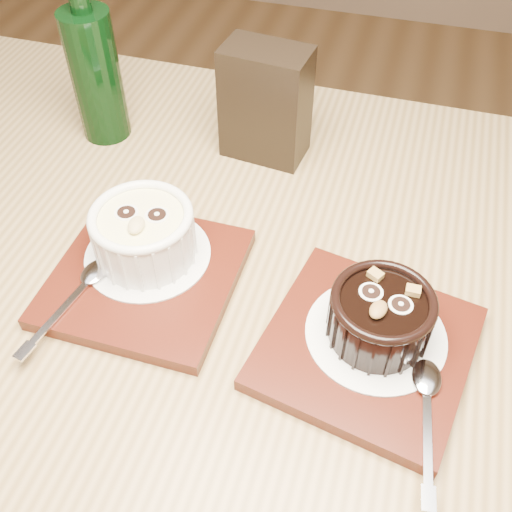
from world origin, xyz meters
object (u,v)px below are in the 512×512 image
(table, at_px, (228,340))
(ramekin_dark, at_px, (381,315))
(green_bottle, at_px, (95,71))
(tray_right, at_px, (366,348))
(condiment_stand, at_px, (266,104))
(tray_left, at_px, (145,277))
(ramekin_white, at_px, (144,232))

(table, distance_m, ramekin_dark, 0.21)
(green_bottle, bearing_deg, tray_right, -33.32)
(condiment_stand, bearing_deg, table, -84.77)
(tray_right, height_order, condiment_stand, condiment_stand)
(tray_right, relative_size, green_bottle, 0.79)
(tray_left, relative_size, ramekin_white, 1.75)
(tray_left, bearing_deg, table, 9.15)
(ramekin_white, relative_size, condiment_stand, 0.74)
(table, relative_size, ramekin_dark, 12.98)
(tray_left, relative_size, ramekin_dark, 1.93)
(tray_left, xyz_separation_m, ramekin_white, (-0.01, 0.02, 0.04))
(green_bottle, bearing_deg, ramekin_white, -54.56)
(ramekin_white, height_order, ramekin_dark, ramekin_white)
(table, relative_size, green_bottle, 5.28)
(ramekin_white, bearing_deg, tray_left, -85.27)
(table, xyz_separation_m, ramekin_white, (-0.09, 0.01, 0.14))
(ramekin_white, bearing_deg, condiment_stand, 63.95)
(table, xyz_separation_m, green_bottle, (-0.23, 0.21, 0.18))
(tray_right, bearing_deg, tray_left, 174.25)
(ramekin_dark, height_order, condiment_stand, condiment_stand)
(table, height_order, tray_left, tray_left)
(ramekin_white, distance_m, green_bottle, 0.25)
(tray_right, bearing_deg, condiment_stand, 122.49)
(ramekin_white, xyz_separation_m, tray_right, (0.24, -0.05, -0.04))
(ramekin_white, bearing_deg, green_bottle, 115.79)
(tray_left, distance_m, green_bottle, 0.28)
(condiment_stand, relative_size, green_bottle, 0.61)
(tray_left, height_order, tray_right, same)
(table, xyz_separation_m, tray_left, (-0.08, -0.01, 0.10))
(ramekin_white, relative_size, tray_right, 0.57)
(tray_left, bearing_deg, tray_right, -5.75)
(ramekin_white, bearing_deg, ramekin_dark, -17.96)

